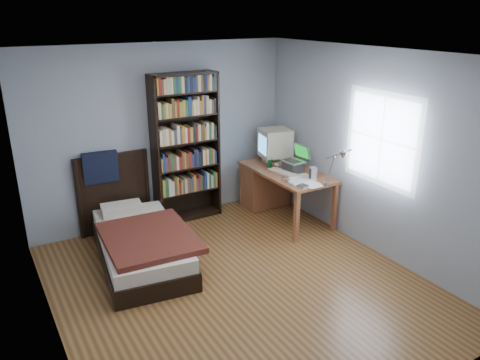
# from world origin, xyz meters

# --- Properties ---
(room) EXTENTS (4.20, 4.24, 2.50)m
(room) POSITION_xyz_m (0.03, -0.00, 1.25)
(room) COLOR brown
(room) RESTS_ON ground
(desk) EXTENTS (0.75, 1.49, 0.73)m
(desk) POSITION_xyz_m (1.50, 1.61, 0.41)
(desk) COLOR brown
(desk) RESTS_ON floor
(crt_monitor) EXTENTS (0.52, 0.48, 0.51)m
(crt_monitor) POSITION_xyz_m (1.59, 1.63, 1.02)
(crt_monitor) COLOR beige
(crt_monitor) RESTS_ON desk
(laptop) EXTENTS (0.33, 0.33, 0.38)m
(laptop) POSITION_xyz_m (1.58, 1.12, 0.84)
(laptop) COLOR #2D2D30
(laptop) RESTS_ON desk
(desk_lamp) EXTENTS (0.23, 0.50, 0.60)m
(desk_lamp) POSITION_xyz_m (1.50, 0.11, 1.21)
(desk_lamp) COLOR #99999E
(desk_lamp) RESTS_ON desk
(keyboard) EXTENTS (0.24, 0.46, 0.04)m
(keyboard) POSITION_xyz_m (1.39, 1.12, 0.75)
(keyboard) COLOR beige
(keyboard) RESTS_ON desk
(speaker) EXTENTS (0.10, 0.10, 0.17)m
(speaker) POSITION_xyz_m (1.61, 0.73, 0.81)
(speaker) COLOR gray
(speaker) RESTS_ON desk
(soda_can) EXTENTS (0.07, 0.07, 0.13)m
(soda_can) POSITION_xyz_m (1.37, 1.44, 0.79)
(soda_can) COLOR #073711
(soda_can) RESTS_ON desk
(mouse) EXTENTS (0.06, 0.11, 0.04)m
(mouse) POSITION_xyz_m (1.50, 1.44, 0.75)
(mouse) COLOR silver
(mouse) RESTS_ON desk
(phone_silver) EXTENTS (0.08, 0.12, 0.02)m
(phone_silver) POSITION_xyz_m (1.26, 0.85, 0.74)
(phone_silver) COLOR silver
(phone_silver) RESTS_ON desk
(phone_grey) EXTENTS (0.05, 0.09, 0.02)m
(phone_grey) POSITION_xyz_m (1.23, 0.73, 0.74)
(phone_grey) COLOR gray
(phone_grey) RESTS_ON desk
(external_drive) EXTENTS (0.14, 0.14, 0.02)m
(external_drive) POSITION_xyz_m (1.29, 0.55, 0.74)
(external_drive) COLOR gray
(external_drive) RESTS_ON desk
(bookshelf) EXTENTS (0.95, 0.30, 2.11)m
(bookshelf) POSITION_xyz_m (0.29, 1.94, 1.06)
(bookshelf) COLOR black
(bookshelf) RESTS_ON floor
(bed) EXTENTS (1.18, 2.07, 1.16)m
(bed) POSITION_xyz_m (-0.75, 1.14, 0.26)
(bed) COLOR black
(bed) RESTS_ON floor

